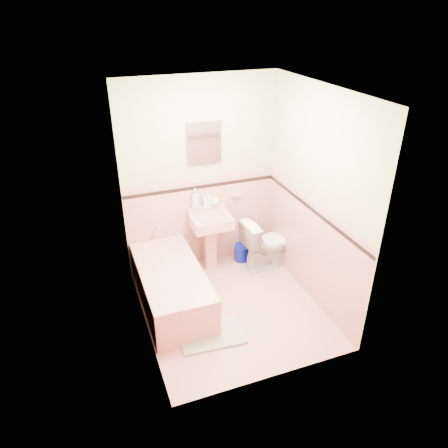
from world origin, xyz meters
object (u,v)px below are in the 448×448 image
object	(u,v)px
soap_bottle_left	(195,199)
shoe	(209,330)
soap_bottle_mid	(208,199)
soap_bottle_right	(214,199)
medicine_cabinet	(204,142)
toilet	(267,243)
bucket	(241,253)
bathtub	(172,288)
sink	(211,243)

from	to	relation	value
soap_bottle_left	shoe	world-z (taller)	soap_bottle_left
soap_bottle_mid	soap_bottle_right	world-z (taller)	soap_bottle_mid
medicine_cabinet	toilet	distance (m)	1.58
soap_bottle_right	bucket	world-z (taller)	soap_bottle_right
bathtub	shoe	bearing A→B (deg)	-70.33
medicine_cabinet	bucket	world-z (taller)	medicine_cabinet
toilet	sink	bearing A→B (deg)	70.74
medicine_cabinet	soap_bottle_left	world-z (taller)	medicine_cabinet
soap_bottle_right	toilet	bearing A→B (deg)	-30.26
bathtub	medicine_cabinet	world-z (taller)	medicine_cabinet
sink	bucket	world-z (taller)	sink
sink	bucket	size ratio (longest dim) A/B	3.41
sink	soap_bottle_right	bearing A→B (deg)	60.03
soap_bottle_right	shoe	bearing A→B (deg)	-111.67
sink	bucket	bearing A→B (deg)	6.98
sink	shoe	world-z (taller)	sink
soap_bottle_right	toilet	size ratio (longest dim) A/B	0.25
soap_bottle_right	shoe	distance (m)	1.72
bathtub	soap_bottle_mid	size ratio (longest dim) A/B	6.98
soap_bottle_right	toilet	xyz separation A→B (m)	(0.62, -0.36, -0.58)
bathtub	soap_bottle_left	bearing A→B (deg)	53.00
soap_bottle_mid	toilet	world-z (taller)	soap_bottle_mid
soap_bottle_left	bathtub	bearing A→B (deg)	-127.00
sink	soap_bottle_left	bearing A→B (deg)	128.86
toilet	bucket	distance (m)	0.43
medicine_cabinet	toilet	world-z (taller)	medicine_cabinet
soap_bottle_right	bucket	size ratio (longest dim) A/B	0.74
toilet	shoe	size ratio (longest dim) A/B	5.26
soap_bottle_left	shoe	xyz separation A→B (m)	(-0.30, -1.37, -0.93)
medicine_cabinet	bucket	distance (m)	1.66
sink	medicine_cabinet	distance (m)	1.32
medicine_cabinet	bathtub	bearing A→B (deg)	-132.58
soap_bottle_left	shoe	bearing A→B (deg)	-102.21
soap_bottle_left	toilet	xyz separation A→B (m)	(0.87, -0.36, -0.63)
bucket	soap_bottle_right	bearing A→B (deg)	160.72
toilet	shoe	world-z (taller)	toilet
toilet	shoe	distance (m)	1.57
soap_bottle_left	shoe	distance (m)	1.69
soap_bottle_mid	shoe	distance (m)	1.71
medicine_cabinet	shoe	bearing A→B (deg)	-107.48
bathtub	soap_bottle_mid	bearing A→B (deg)	45.49
medicine_cabinet	bucket	bearing A→B (deg)	-18.57
sink	soap_bottle_right	size ratio (longest dim) A/B	4.59
toilet	soap_bottle_mid	bearing A→B (deg)	57.76
bathtub	toilet	bearing A→B (deg)	13.83
toilet	soap_bottle_right	bearing A→B (deg)	54.65
medicine_cabinet	shoe	xyz separation A→B (m)	(-0.44, -1.40, -1.65)
sink	bucket	distance (m)	0.54
bathtub	soap_bottle_left	xyz separation A→B (m)	(0.53, 0.71, 0.76)
soap_bottle_left	soap_bottle_mid	bearing A→B (deg)	0.00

